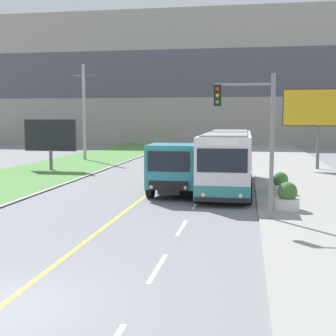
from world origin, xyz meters
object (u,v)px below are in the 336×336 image
at_px(city_bus, 228,160).
at_px(planter_round_second, 280,184).
at_px(traffic_light_mast, 254,127).
at_px(planter_round_near, 287,197).
at_px(dump_truck, 175,169).
at_px(utility_pole_far, 84,112).
at_px(car_distant, 208,153).
at_px(billboard_large, 319,110).
at_px(billboard_small, 50,136).

height_order(city_bus, planter_round_second, city_bus).
bearing_deg(traffic_light_mast, planter_round_near, 53.65).
bearing_deg(city_bus, planter_round_near, -64.87).
relative_size(dump_truck, traffic_light_mast, 1.16).
height_order(city_bus, utility_pole_far, utility_pole_far).
height_order(utility_pole_far, traffic_light_mast, utility_pole_far).
distance_m(dump_truck, car_distant, 20.24).
distance_m(dump_truck, billboard_large, 16.33).
bearing_deg(billboard_small, dump_truck, -41.93).
height_order(dump_truck, planter_round_second, dump_truck).
height_order(city_bus, traffic_light_mast, traffic_light_mast).
bearing_deg(billboard_small, city_bus, -28.27).
height_order(traffic_light_mast, planter_round_second, traffic_light_mast).
height_order(dump_truck, utility_pole_far, utility_pole_far).
height_order(billboard_large, billboard_small, billboard_large).
height_order(dump_truck, car_distant, dump_truck).
bearing_deg(planter_round_near, utility_pole_far, 127.27).
xyz_separation_m(billboard_large, planter_round_second, (-3.57, -12.28, -3.96)).
bearing_deg(planter_round_second, city_bus, 151.18).
relative_size(car_distant, planter_round_second, 3.96).
relative_size(city_bus, car_distant, 2.71).
distance_m(traffic_light_mast, planter_round_near, 3.84).
bearing_deg(dump_truck, car_distant, 90.05).
relative_size(car_distant, utility_pole_far, 0.49).
bearing_deg(billboard_small, planter_round_near, -38.92).
relative_size(city_bus, billboard_small, 2.88).
bearing_deg(traffic_light_mast, billboard_large, 74.85).
height_order(planter_round_near, planter_round_second, planter_round_near).
bearing_deg(dump_truck, utility_pole_far, 121.46).
bearing_deg(city_bus, utility_pole_far, 130.93).
bearing_deg(planter_round_near, city_bus, 115.13).
xyz_separation_m(billboard_large, planter_round_near, (-3.58, -16.61, -3.93)).
bearing_deg(billboard_small, traffic_light_mast, -45.56).
xyz_separation_m(city_bus, car_distant, (-2.55, 17.65, -0.91)).
distance_m(utility_pole_far, billboard_small, 9.09).
bearing_deg(billboard_large, planter_round_second, -106.19).
relative_size(city_bus, traffic_light_mast, 2.10).
bearing_deg(city_bus, billboard_large, 59.56).
bearing_deg(traffic_light_mast, car_distant, 98.58).
relative_size(billboard_small, planter_round_near, 3.47).
height_order(city_bus, planter_round_near, city_bus).
relative_size(car_distant, traffic_light_mast, 0.77).
distance_m(city_bus, utility_pole_far, 21.52).
relative_size(utility_pole_far, billboard_large, 1.46).
height_order(car_distant, billboard_small, billboard_small).
bearing_deg(billboard_small, utility_pole_far, 93.23).
distance_m(utility_pole_far, planter_round_second, 24.62).
bearing_deg(planter_round_second, dump_truck, -168.63).
xyz_separation_m(dump_truck, billboard_small, (-10.94, 9.82, 1.22)).
bearing_deg(utility_pole_far, dump_truck, -58.54).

